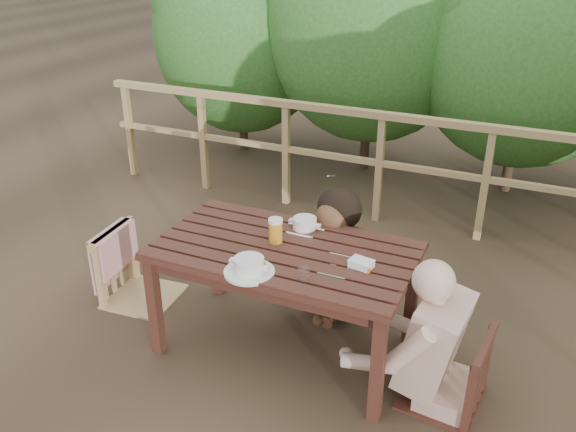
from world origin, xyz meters
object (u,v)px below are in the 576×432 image
at_px(chair_far, 351,244).
at_px(chair_left, 137,239).
at_px(table, 285,299).
at_px(woman, 354,211).
at_px(soup_far, 305,224).
at_px(bread_roll, 255,265).
at_px(butter_tub, 361,265).
at_px(beer_glass, 276,232).
at_px(tumbler, 304,275).
at_px(chair_right, 450,334).
at_px(soup_near, 249,266).
at_px(diner_right, 462,295).

bearing_deg(chair_far, chair_left, -140.39).
height_order(table, chair_far, chair_far).
relative_size(woman, soup_far, 5.56).
xyz_separation_m(table, bread_roll, (-0.05, -0.28, 0.39)).
bearing_deg(chair_left, chair_far, -70.79).
bearing_deg(butter_tub, beer_glass, -176.34).
relative_size(soup_far, tumbler, 3.30).
bearing_deg(tumbler, chair_far, 92.34).
bearing_deg(bread_roll, soup_far, 84.01).
bearing_deg(woman, bread_roll, 91.78).
distance_m(woman, tumbler, 0.96).
relative_size(beer_glass, tumbler, 2.18).
height_order(chair_far, beer_glass, chair_far).
bearing_deg(tumbler, butter_tub, 45.25).
height_order(chair_right, woman, woman).
relative_size(woman, soup_near, 4.93).
bearing_deg(tumbler, beer_glass, 135.28).
distance_m(chair_left, woman, 1.50).
relative_size(chair_left, bread_roll, 7.70).
relative_size(chair_left, chair_far, 1.08).
height_order(table, butter_tub, butter_tub).
relative_size(chair_far, chair_right, 1.01).
bearing_deg(woman, beer_glass, 82.87).
relative_size(chair_far, diner_right, 0.64).
distance_m(soup_near, bread_roll, 0.04).
relative_size(table, diner_right, 1.08).
xyz_separation_m(soup_near, tumbler, (0.30, 0.05, -0.01)).
relative_size(chair_far, soup_far, 3.58).
bearing_deg(chair_far, soup_far, -99.60).
relative_size(chair_right, bread_roll, 7.09).
bearing_deg(tumbler, diner_right, 14.50).
bearing_deg(soup_near, chair_left, 159.73).
distance_m(chair_right, bread_roll, 1.12).
xyz_separation_m(chair_far, chair_right, (0.81, -0.73, -0.00)).
bearing_deg(chair_right, tumbler, -69.12).
height_order(chair_left, diner_right, diner_right).
relative_size(woman, beer_glass, 8.40).
height_order(chair_left, bread_roll, chair_left).
distance_m(soup_near, soup_far, 0.60).
relative_size(bread_roll, beer_glass, 0.76).
xyz_separation_m(soup_near, bread_roll, (0.02, 0.04, -0.01)).
relative_size(soup_near, beer_glass, 1.71).
relative_size(soup_near, butter_tub, 2.16).
bearing_deg(table, chair_far, 73.48).
height_order(soup_far, tumbler, soup_far).
bearing_deg(diner_right, bread_roll, 107.22).
bearing_deg(table, soup_near, -101.64).
relative_size(chair_far, butter_tub, 6.86).
distance_m(table, chair_far, 0.71).
height_order(soup_near, butter_tub, soup_near).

